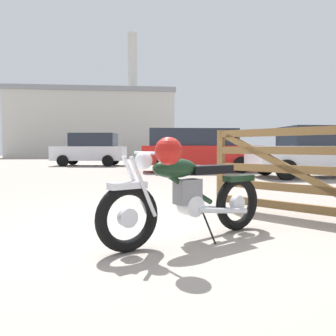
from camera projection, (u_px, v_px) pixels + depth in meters
name	position (u px, v px, depth m)	size (l,w,h in m)	color
ground_plane	(149.00, 232.00, 3.77)	(80.00, 80.00, 0.00)	gray
vintage_motorcycle	(186.00, 194.00, 3.38)	(1.91, 1.11, 1.07)	black
timber_gate	(314.00, 168.00, 4.33)	(1.69, 2.07, 1.60)	brown
blue_hatchback_right	(197.00, 149.00, 13.42)	(4.82, 2.24, 1.74)	black
white_estate_far	(315.00, 152.00, 10.81)	(4.28, 2.08, 1.67)	black
dark_sedan_left	(91.00, 149.00, 18.05)	(4.13, 2.33, 1.78)	black
industrial_building	(96.00, 124.00, 38.51)	(18.12, 10.62, 14.43)	beige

